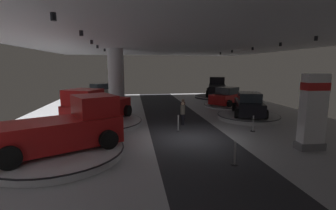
{
  "coord_description": "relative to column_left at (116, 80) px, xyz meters",
  "views": [
    {
      "loc": [
        -3.15,
        -12.59,
        3.97
      ],
      "look_at": [
        -0.84,
        3.23,
        1.4
      ],
      "focal_mm": 25.78,
      "sensor_mm": 36.0,
      "label": 1
    }
  ],
  "objects": [
    {
      "name": "ground",
      "position": [
        4.57,
        -8.98,
        -2.77
      ],
      "size": [
        24.0,
        44.0,
        0.06
      ],
      "color": "#B2B2B7"
    },
    {
      "name": "ceiling_with_spotlights",
      "position": [
        4.57,
        -8.98,
        2.8
      ],
      "size": [
        24.0,
        44.0,
        0.39
      ],
      "color": "silver"
    },
    {
      "name": "column_left",
      "position": [
        0.0,
        0.0,
        0.0
      ],
      "size": [
        1.38,
        1.38,
        5.5
      ],
      "color": "silver",
      "rests_on": "ground"
    },
    {
      "name": "brand_sign_pylon",
      "position": [
        9.83,
        -11.48,
        -0.86
      ],
      "size": [
        1.28,
        0.67,
        3.64
      ],
      "color": "slate",
      "rests_on": "ground"
    },
    {
      "name": "display_platform_mid_right",
      "position": [
        10.06,
        -4.68,
        -2.56
      ],
      "size": [
        4.57,
        4.57,
        0.33
      ],
      "color": "#B7B7BC",
      "rests_on": "ground"
    },
    {
      "name": "display_car_mid_right",
      "position": [
        10.05,
        -4.71,
        -1.65
      ],
      "size": [
        3.28,
        4.56,
        1.71
      ],
      "color": "black",
      "rests_on": "display_platform_mid_right"
    },
    {
      "name": "display_platform_deep_right",
      "position": [
        11.98,
        7.65,
        -2.6
      ],
      "size": [
        5.68,
        5.68,
        0.26
      ],
      "color": "#333338",
      "rests_on": "ground"
    },
    {
      "name": "pickup_truck_deep_right",
      "position": [
        12.08,
        7.96,
        -1.55
      ],
      "size": [
        3.94,
        5.69,
        2.3
      ],
      "color": "black",
      "rests_on": "display_platform_deep_right"
    },
    {
      "name": "display_platform_far_right",
      "position": [
        10.72,
        1.0,
        -2.62
      ],
      "size": [
        4.66,
        4.66,
        0.23
      ],
      "color": "silver",
      "rests_on": "ground"
    },
    {
      "name": "display_car_far_right",
      "position": [
        10.7,
        0.98,
        -1.75
      ],
      "size": [
        4.42,
        4.01,
        1.71
      ],
      "color": "red",
      "rests_on": "display_platform_far_right"
    },
    {
      "name": "display_platform_near_left",
      "position": [
        -1.88,
        -10.81,
        -2.56
      ],
      "size": [
        5.68,
        5.68,
        0.34
      ],
      "color": "silver",
      "rests_on": "ground"
    },
    {
      "name": "pickup_truck_near_left",
      "position": [
        -1.6,
        -10.66,
        -1.48
      ],
      "size": [
        5.67,
        4.44,
        2.3
      ],
      "color": "red",
      "rests_on": "display_platform_near_left"
    },
    {
      "name": "display_platform_deep_left",
      "position": [
        -2.42,
        7.31,
        -2.6
      ],
      "size": [
        5.59,
        5.59,
        0.27
      ],
      "color": "#333338",
      "rests_on": "ground"
    },
    {
      "name": "display_car_deep_left",
      "position": [
        -2.4,
        7.33,
        -1.71
      ],
      "size": [
        4.29,
        4.19,
        1.71
      ],
      "color": "silver",
      "rests_on": "display_platform_deep_left"
    },
    {
      "name": "display_platform_mid_left",
      "position": [
        -0.85,
        -4.94,
        -2.58
      ],
      "size": [
        5.68,
        5.68,
        0.3
      ],
      "color": "#B7B7BC",
      "rests_on": "ground"
    },
    {
      "name": "pickup_truck_mid_left",
      "position": [
        -0.99,
        -5.23,
        -1.52
      ],
      "size": [
        4.33,
        5.69,
        2.3
      ],
      "color": "red",
      "rests_on": "display_platform_mid_left"
    },
    {
      "name": "visitor_walking_near",
      "position": [
        5.04,
        -4.44,
        -1.84
      ],
      "size": [
        0.32,
        0.32,
        1.59
      ],
      "color": "black",
      "rests_on": "ground"
    },
    {
      "name": "visitor_walking_far",
      "position": [
        4.74,
        -5.79,
        -1.84
      ],
      "size": [
        0.32,
        0.32,
        1.59
      ],
      "color": "black",
      "rests_on": "ground"
    },
    {
      "name": "stanchion_a",
      "position": [
        5.44,
        -12.76,
        -2.38
      ],
      "size": [
        0.28,
        0.28,
        1.01
      ],
      "color": "#333338",
      "rests_on": "ground"
    },
    {
      "name": "stanchion_b",
      "position": [
        8.67,
        -8.08,
        -2.38
      ],
      "size": [
        0.28,
        0.28,
        1.01
      ],
      "color": "#333338",
      "rests_on": "ground"
    },
    {
      "name": "stanchion_c",
      "position": [
        4.15,
        -7.27,
        -2.38
      ],
      "size": [
        0.28,
        0.28,
        1.01
      ],
      "color": "#333338",
      "rests_on": "ground"
    }
  ]
}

